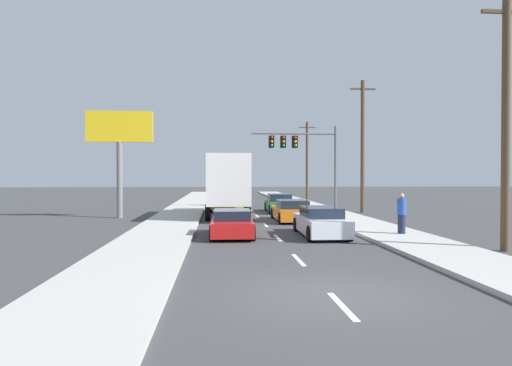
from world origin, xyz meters
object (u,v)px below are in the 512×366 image
utility_pole_mid (363,145)px  pedestrian_near_corner (402,214)px  box_truck (227,182)px  utility_pole_near (506,119)px  utility_pole_far (307,160)px  roadside_billboard (119,142)px  car_orange (291,211)px  traffic_signal_mast (297,147)px  car_green (280,204)px  car_white (321,222)px  car_red (232,224)px

utility_pole_mid → pedestrian_near_corner: bearing=-100.5°
box_truck → utility_pole_near: utility_pole_near is taller
utility_pole_far → roadside_billboard: bearing=-127.7°
car_orange → traffic_signal_mast: (2.03, 9.85, 4.31)m
box_truck → traffic_signal_mast: size_ratio=1.32×
box_truck → traffic_signal_mast: 9.47m
car_green → traffic_signal_mast: 5.81m
utility_pole_far → roadside_billboard: 25.66m
roadside_billboard → pedestrian_near_corner: roadside_billboard is taller
utility_pole_near → utility_pole_far: (-0.24, 34.00, -0.19)m
traffic_signal_mast → roadside_billboard: (-12.29, -7.07, -0.18)m
car_green → roadside_billboard: roadside_billboard is taller
car_white → car_orange: bearing=92.3°
car_white → utility_pole_near: 8.08m
car_green → car_red: bearing=-106.6°
pedestrian_near_corner → utility_pole_far: bearing=86.5°
car_white → roadside_billboard: roadside_billboard is taller
car_red → car_green: bearing=73.4°
car_red → car_white: (3.84, -0.18, 0.05)m
car_orange → utility_pole_near: 12.94m
car_red → box_truck: bearing=90.2°
roadside_billboard → car_green: bearing=19.2°
car_red → car_white: car_white is taller
car_white → car_green: bearing=90.3°
box_truck → car_white: box_truck is taller
car_white → roadside_billboard: 14.58m
car_white → utility_pole_mid: utility_pole_mid is taller
car_red → utility_pole_mid: 15.74m
utility_pole_near → roadside_billboard: 21.02m
utility_pole_mid → car_white: bearing=-115.5°
utility_pole_near → pedestrian_near_corner: utility_pole_near is taller
utility_pole_near → car_orange: bearing=117.5°
car_red → utility_pole_far: bearing=72.9°
utility_pole_near → utility_pole_far: utility_pole_near is taller
car_red → traffic_signal_mast: (5.62, 16.12, 4.35)m
utility_pole_mid → utility_pole_far: (-0.51, 17.58, -0.43)m
box_truck → car_red: box_truck is taller
utility_pole_far → pedestrian_near_corner: utility_pole_far is taller
car_green → car_white: size_ratio=1.03×
utility_pole_far → roadside_billboard: utility_pole_far is taller
traffic_signal_mast → utility_pole_far: 13.67m
traffic_signal_mast → pedestrian_near_corner: size_ratio=4.00×
utility_pole_near → car_red: bearing=153.4°
utility_pole_near → utility_pole_mid: utility_pole_mid is taller
car_green → pedestrian_near_corner: 13.88m
car_white → utility_pole_mid: 13.89m
traffic_signal_mast → utility_pole_near: size_ratio=0.78×
car_white → utility_pole_far: bearing=80.0°
car_green → car_white: 12.87m
utility_pole_mid → pedestrian_near_corner: 13.28m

